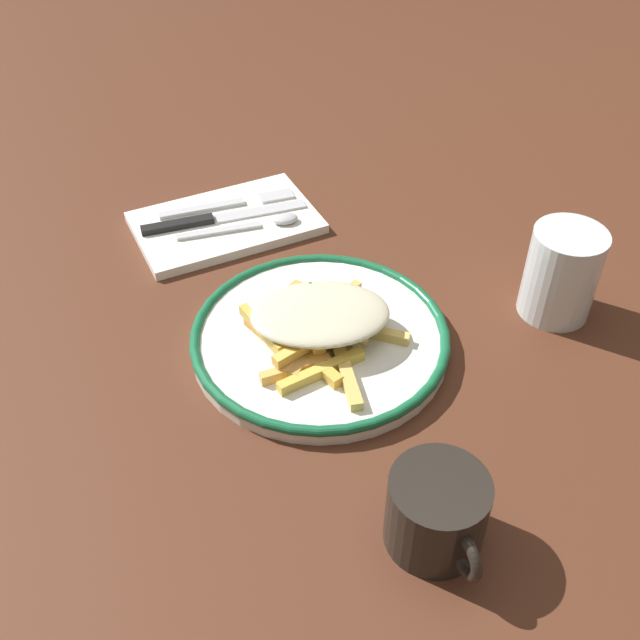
% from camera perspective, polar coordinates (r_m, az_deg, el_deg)
% --- Properties ---
extents(ground_plane, '(2.60, 2.60, 0.00)m').
position_cam_1_polar(ground_plane, '(0.78, 0.00, -1.94)').
color(ground_plane, '#4D2818').
extents(plate, '(0.27, 0.27, 0.02)m').
position_cam_1_polar(plate, '(0.77, 0.00, -1.35)').
color(plate, white).
rests_on(plate, ground_plane).
extents(fries_heap, '(0.19, 0.17, 0.04)m').
position_cam_1_polar(fries_heap, '(0.76, 0.04, -0.03)').
color(fries_heap, gold).
rests_on(fries_heap, plate).
extents(napkin, '(0.15, 0.23, 0.01)m').
position_cam_1_polar(napkin, '(0.96, -7.24, 7.41)').
color(napkin, white).
rests_on(napkin, ground_plane).
extents(fork, '(0.03, 0.18, 0.01)m').
position_cam_1_polar(fork, '(0.98, -7.05, 8.80)').
color(fork, silver).
rests_on(fork, napkin).
extents(knife, '(0.03, 0.21, 0.01)m').
position_cam_1_polar(knife, '(0.95, -8.40, 7.64)').
color(knife, black).
rests_on(knife, napkin).
extents(spoon, '(0.03, 0.15, 0.01)m').
position_cam_1_polar(spoon, '(0.93, -4.67, 7.38)').
color(spoon, silver).
rests_on(spoon, napkin).
extents(water_glass, '(0.08, 0.08, 0.10)m').
position_cam_1_polar(water_glass, '(0.83, 18.03, 3.43)').
color(water_glass, silver).
rests_on(water_glass, ground_plane).
extents(coffee_mug, '(0.10, 0.08, 0.07)m').
position_cam_1_polar(coffee_mug, '(0.61, 8.59, -14.51)').
color(coffee_mug, black).
rests_on(coffee_mug, ground_plane).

